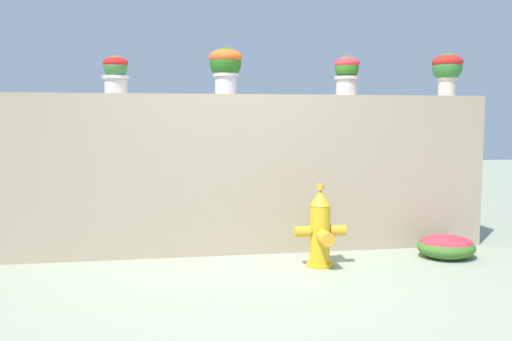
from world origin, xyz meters
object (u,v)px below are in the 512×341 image
(potted_plant_3, at_px, (347,72))
(potted_plant_1, at_px, (116,72))
(potted_plant_4, at_px, (447,68))
(fire_hydrant, at_px, (320,230))
(flower_bush_left, at_px, (446,246))
(potted_plant_2, at_px, (226,65))

(potted_plant_3, bearing_deg, potted_plant_1, 179.85)
(potted_plant_4, xyz_separation_m, fire_hydrant, (-1.57, -0.69, -1.55))
(potted_plant_4, height_order, fire_hydrant, potted_plant_4)
(potted_plant_1, bearing_deg, potted_plant_4, -0.67)
(potted_plant_1, bearing_deg, flower_bush_left, -11.11)
(potted_plant_2, distance_m, potted_plant_3, 1.26)
(fire_hydrant, height_order, flower_bush_left, fire_hydrant)
(potted_plant_1, distance_m, potted_plant_4, 3.42)
(potted_plant_3, distance_m, fire_hydrant, 1.73)
(fire_hydrant, relative_size, flower_bush_left, 1.35)
(potted_plant_1, xyz_separation_m, potted_plant_3, (2.32, -0.01, 0.03))
(potted_plant_2, relative_size, potted_plant_4, 1.02)
(potted_plant_4, bearing_deg, potted_plant_1, 179.33)
(potted_plant_1, relative_size, fire_hydrant, 0.49)
(potted_plant_1, bearing_deg, fire_hydrant, -21.63)
(potted_plant_4, bearing_deg, potted_plant_2, -179.61)
(potted_plant_1, bearing_deg, potted_plant_2, -3.02)
(potted_plant_3, height_order, potted_plant_4, potted_plant_4)
(potted_plant_4, xyz_separation_m, flower_bush_left, (-0.27, -0.58, -1.76))
(potted_plant_1, height_order, fire_hydrant, potted_plant_1)
(potted_plant_2, bearing_deg, potted_plant_1, 176.98)
(potted_plant_3, distance_m, potted_plant_4, 1.10)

